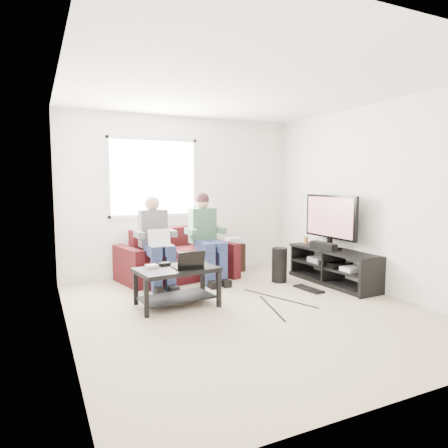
{
  "coord_description": "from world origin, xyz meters",
  "views": [
    {
      "loc": [
        -2.25,
        -4.11,
        1.53
      ],
      "look_at": [
        -0.01,
        0.6,
        0.98
      ],
      "focal_mm": 32.0,
      "sensor_mm": 36.0,
      "label": 1
    }
  ],
  "objects_px": {
    "subwoofer": "(279,265)",
    "end_table": "(233,256)",
    "tv": "(330,218)",
    "sofa": "(176,260)",
    "tv_stand": "(334,268)",
    "coffee_table": "(177,278)"
  },
  "relations": [
    {
      "from": "subwoofer",
      "to": "end_table",
      "type": "bearing_deg",
      "value": 107.36
    },
    {
      "from": "tv_stand",
      "to": "sofa",
      "type": "bearing_deg",
      "value": 147.26
    },
    {
      "from": "coffee_table",
      "to": "end_table",
      "type": "distance_m",
      "value": 2.09
    },
    {
      "from": "tv",
      "to": "end_table",
      "type": "xyz_separation_m",
      "value": [
        -0.98,
        1.34,
        -0.72
      ]
    },
    {
      "from": "coffee_table",
      "to": "tv_stand",
      "type": "bearing_deg",
      "value": 0.44
    },
    {
      "from": "coffee_table",
      "to": "subwoofer",
      "type": "distance_m",
      "value": 1.87
    },
    {
      "from": "sofa",
      "to": "tv_stand",
      "type": "relative_size",
      "value": 1.16
    },
    {
      "from": "sofa",
      "to": "end_table",
      "type": "xyz_separation_m",
      "value": [
        1.06,
        0.12,
        -0.04
      ]
    },
    {
      "from": "end_table",
      "to": "subwoofer",
      "type": "bearing_deg",
      "value": -72.64
    },
    {
      "from": "tv_stand",
      "to": "end_table",
      "type": "distance_m",
      "value": 1.74
    },
    {
      "from": "tv_stand",
      "to": "end_table",
      "type": "height_order",
      "value": "end_table"
    },
    {
      "from": "subwoofer",
      "to": "end_table",
      "type": "relative_size",
      "value": 0.91
    },
    {
      "from": "tv_stand",
      "to": "tv",
      "type": "relative_size",
      "value": 1.45
    },
    {
      "from": "tv",
      "to": "sofa",
      "type": "bearing_deg",
      "value": 149.26
    },
    {
      "from": "tv_stand",
      "to": "subwoofer",
      "type": "relative_size",
      "value": 3.02
    },
    {
      "from": "tv",
      "to": "subwoofer",
      "type": "xyz_separation_m",
      "value": [
        -0.67,
        0.35,
        -0.72
      ]
    },
    {
      "from": "coffee_table",
      "to": "subwoofer",
      "type": "bearing_deg",
      "value": 14.46
    },
    {
      "from": "sofa",
      "to": "coffee_table",
      "type": "distance_m",
      "value": 1.4
    },
    {
      "from": "subwoofer",
      "to": "end_table",
      "type": "height_order",
      "value": "end_table"
    },
    {
      "from": "tv",
      "to": "subwoofer",
      "type": "bearing_deg",
      "value": 152.63
    },
    {
      "from": "tv_stand",
      "to": "subwoofer",
      "type": "xyz_separation_m",
      "value": [
        -0.67,
        0.45,
        0.03
      ]
    },
    {
      "from": "tv",
      "to": "tv_stand",
      "type": "bearing_deg",
      "value": -88.53
    }
  ]
}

